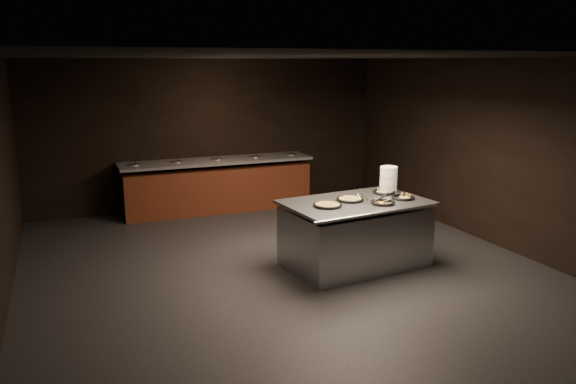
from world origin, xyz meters
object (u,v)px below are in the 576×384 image
object	(u,v)px
pan_veggie_whole	(328,205)
pan_cheese_whole	(350,199)
plate_stack	(389,179)
serving_counter	(355,235)

from	to	relation	value
pan_veggie_whole	pan_cheese_whole	distance (m)	0.47
plate_stack	pan_veggie_whole	world-z (taller)	plate_stack
pan_cheese_whole	pan_veggie_whole	bearing A→B (deg)	-158.43
serving_counter	plate_stack	size ratio (longest dim) A/B	5.55
plate_stack	pan_cheese_whole	distance (m)	0.86
pan_veggie_whole	pan_cheese_whole	world-z (taller)	same
serving_counter	pan_cheese_whole	bearing A→B (deg)	124.63
plate_stack	pan_cheese_whole	bearing A→B (deg)	-160.76
serving_counter	plate_stack	bearing A→B (deg)	18.68
plate_stack	pan_veggie_whole	bearing A→B (deg)	-159.93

